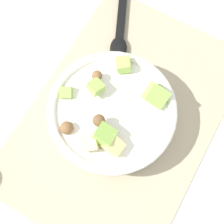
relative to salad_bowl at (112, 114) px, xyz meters
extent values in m
plane|color=silver|center=(0.02, -0.01, -0.05)|extent=(2.40, 2.40, 0.00)
cube|color=tan|center=(0.02, -0.01, -0.04)|extent=(0.51, 0.35, 0.01)
cylinder|color=white|center=(0.00, 0.00, -0.01)|extent=(0.22, 0.22, 0.06)
torus|color=white|center=(0.00, 0.00, 0.02)|extent=(0.24, 0.24, 0.02)
cube|color=#8CB74C|center=(-0.01, 0.09, 0.03)|extent=(0.03, 0.03, 0.02)
cube|color=#8CB74C|center=(-0.05, -0.02, 0.04)|extent=(0.04, 0.04, 0.04)
sphere|color=brown|center=(0.04, 0.05, 0.04)|extent=(0.03, 0.03, 0.03)
sphere|color=brown|center=(-0.03, 0.01, 0.05)|extent=(0.03, 0.03, 0.03)
sphere|color=brown|center=(-0.07, 0.05, 0.03)|extent=(0.04, 0.04, 0.04)
cube|color=#9EC656|center=(0.02, 0.04, 0.04)|extent=(0.03, 0.03, 0.02)
cube|color=#E5D684|center=(-0.06, -0.04, 0.04)|extent=(0.03, 0.04, 0.04)
cube|color=#9EC656|center=(0.09, 0.02, 0.03)|extent=(0.04, 0.04, 0.03)
cube|color=#E5D684|center=(-0.07, 0.00, 0.03)|extent=(0.05, 0.04, 0.04)
cube|color=#9EC656|center=(0.06, -0.06, 0.03)|extent=(0.04, 0.05, 0.05)
ellipsoid|color=black|center=(0.14, 0.06, -0.03)|extent=(0.07, 0.06, 0.01)
cube|color=black|center=(0.24, 0.11, -0.04)|extent=(0.18, 0.09, 0.01)
camera|label=1|loc=(-0.17, -0.10, 0.60)|focal=54.45mm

